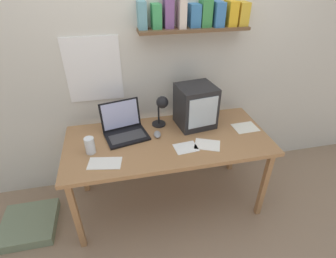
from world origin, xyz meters
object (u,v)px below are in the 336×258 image
(desk_lamp, at_px, (162,106))
(printed_handout, at_px, (186,148))
(juice_glass, at_px, (90,146))
(loose_paper_near_monitor, at_px, (207,145))
(open_notebook, at_px, (105,163))
(loose_paper_near_laptop, at_px, (245,127))
(crt_monitor, at_px, (196,106))
(laptop, at_px, (124,127))
(computer_mouse, at_px, (157,134))
(floor_cushion, at_px, (29,224))
(corner_desk, at_px, (168,144))

(desk_lamp, height_order, printed_handout, desk_lamp)
(desk_lamp, xyz_separation_m, juice_glass, (-0.62, -0.25, -0.15))
(loose_paper_near_monitor, height_order, open_notebook, same)
(open_notebook, xyz_separation_m, loose_paper_near_laptop, (1.26, 0.24, 0.00))
(printed_handout, xyz_separation_m, loose_paper_near_laptop, (0.61, 0.18, 0.00))
(crt_monitor, distance_m, loose_paper_near_laptop, 0.50)
(laptop, relative_size, loose_paper_near_monitor, 1.64)
(juice_glass, bearing_deg, computer_mouse, 12.06)
(crt_monitor, distance_m, loose_paper_near_monitor, 0.39)
(computer_mouse, xyz_separation_m, loose_paper_near_monitor, (0.38, -0.22, -0.01))
(loose_paper_near_laptop, xyz_separation_m, floor_cushion, (-2.01, -0.07, -0.72))
(floor_cushion, bearing_deg, corner_desk, 2.08)
(crt_monitor, height_order, floor_cushion, crt_monitor)
(juice_glass, distance_m, loose_paper_near_monitor, 0.94)
(crt_monitor, bearing_deg, loose_paper_near_laptop, -27.95)
(printed_handout, bearing_deg, computer_mouse, 131.57)
(corner_desk, distance_m, computer_mouse, 0.13)
(desk_lamp, bearing_deg, computer_mouse, -138.68)
(computer_mouse, relative_size, printed_handout, 0.56)
(desk_lamp, xyz_separation_m, open_notebook, (-0.52, -0.41, -0.21))
(computer_mouse, distance_m, loose_paper_near_laptop, 0.81)
(crt_monitor, relative_size, laptop, 0.93)
(desk_lamp, relative_size, juice_glass, 2.29)
(open_notebook, height_order, floor_cushion, open_notebook)
(corner_desk, relative_size, desk_lamp, 5.57)
(corner_desk, bearing_deg, laptop, 155.15)
(open_notebook, bearing_deg, desk_lamp, 38.54)
(open_notebook, bearing_deg, loose_paper_near_laptop, 10.71)
(desk_lamp, relative_size, loose_paper_near_monitor, 1.25)
(corner_desk, bearing_deg, computer_mouse, 141.31)
(printed_handout, bearing_deg, juice_glass, 172.24)
(corner_desk, relative_size, printed_handout, 8.72)
(corner_desk, distance_m, loose_paper_near_monitor, 0.34)
(loose_paper_near_monitor, bearing_deg, floor_cushion, 176.13)
(laptop, bearing_deg, loose_paper_near_laptop, -20.06)
(loose_paper_near_monitor, bearing_deg, computer_mouse, 150.05)
(open_notebook, bearing_deg, juice_glass, 122.88)
(desk_lamp, xyz_separation_m, printed_handout, (0.13, -0.35, -0.21))
(laptop, xyz_separation_m, loose_paper_near_monitor, (0.65, -0.32, -0.07))
(computer_mouse, bearing_deg, loose_paper_near_monitor, -29.95)
(crt_monitor, bearing_deg, floor_cushion, -179.73)
(open_notebook, bearing_deg, crt_monitor, 25.65)
(desk_lamp, xyz_separation_m, loose_paper_near_laptop, (0.74, -0.17, -0.21))
(juice_glass, height_order, computer_mouse, juice_glass)
(laptop, bearing_deg, crt_monitor, -11.12)
(loose_paper_near_laptop, bearing_deg, juice_glass, -176.72)
(desk_lamp, relative_size, floor_cushion, 0.67)
(crt_monitor, bearing_deg, computer_mouse, -170.53)
(desk_lamp, xyz_separation_m, floor_cushion, (-1.27, -0.25, -0.93))
(printed_handout, bearing_deg, corner_desk, 126.37)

